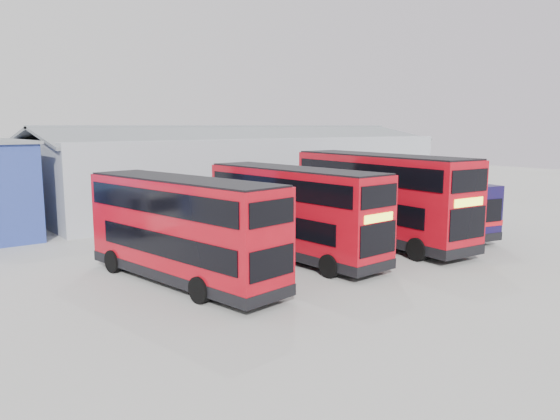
# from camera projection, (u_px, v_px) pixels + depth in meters

# --- Properties ---
(ground_plane) EXTENTS (120.00, 120.00, 0.00)m
(ground_plane) POSITION_uv_depth(u_px,v_px,m) (358.00, 276.00, 21.51)
(ground_plane) COLOR gray
(ground_plane) RESTS_ON ground
(maintenance_shed) EXTENTS (30.50, 12.00, 5.89)m
(maintenance_shed) POSITION_uv_depth(u_px,v_px,m) (242.00, 169.00, 41.57)
(maintenance_shed) COLOR #9BA0AA
(maintenance_shed) RESTS_ON ground
(double_decker_left) EXTENTS (3.63, 9.60, 3.97)m
(double_decker_left) POSITION_uv_depth(u_px,v_px,m) (182.00, 231.00, 20.27)
(double_decker_left) COLOR #A30915
(double_decker_left) RESTS_ON ground
(double_decker_centre) EXTENTS (2.80, 9.67, 4.04)m
(double_decker_centre) POSITION_uv_depth(u_px,v_px,m) (294.00, 214.00, 24.11)
(double_decker_centre) COLOR #A30915
(double_decker_centre) RESTS_ON ground
(double_decker_right) EXTENTS (3.36, 10.73, 4.47)m
(double_decker_right) POSITION_uv_depth(u_px,v_px,m) (380.00, 199.00, 27.21)
(double_decker_right) COLOR #A30915
(double_decker_right) RESTS_ON ground
(single_decker_blue) EXTENTS (4.72, 11.31, 3.00)m
(single_decker_blue) POSITION_uv_depth(u_px,v_px,m) (409.00, 204.00, 30.84)
(single_decker_blue) COLOR #0D0C37
(single_decker_blue) RESTS_ON ground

